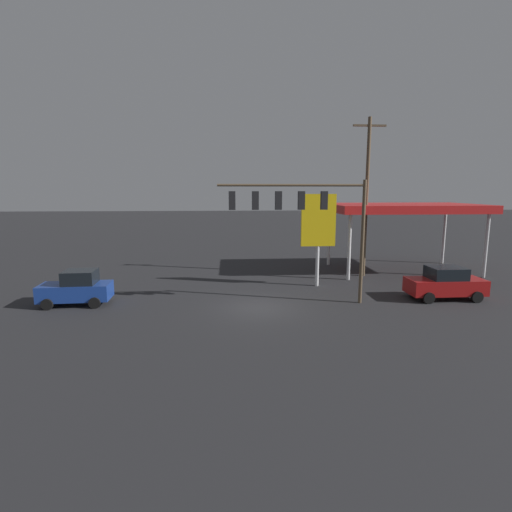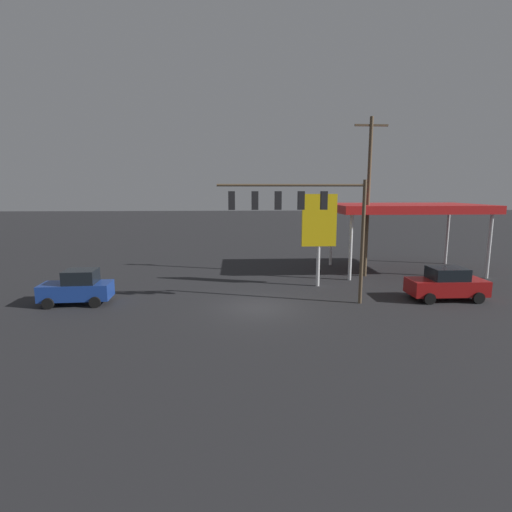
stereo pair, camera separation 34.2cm
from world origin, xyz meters
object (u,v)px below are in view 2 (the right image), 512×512
at_px(traffic_signal_assembly, 302,209).
at_px(utility_pole, 368,195).
at_px(price_sign, 319,223).
at_px(sedan_waiting, 446,284).
at_px(hatchback_crossing, 78,288).

distance_m(traffic_signal_assembly, utility_pole, 9.32).
relative_size(traffic_signal_assembly, price_sign, 1.33).
bearing_deg(sedan_waiting, traffic_signal_assembly, 2.91).
bearing_deg(hatchback_crossing, price_sign, -169.36).
distance_m(price_sign, hatchback_crossing, 15.23).
bearing_deg(sedan_waiting, price_sign, -28.48).
xyz_separation_m(price_sign, sedan_waiting, (-6.86, 3.74, -3.27)).
height_order(price_sign, hatchback_crossing, price_sign).
bearing_deg(price_sign, hatchback_crossing, 13.42).
relative_size(hatchback_crossing, sedan_waiting, 0.88).
distance_m(utility_pole, price_sign, 5.40).
xyz_separation_m(utility_pole, hatchback_crossing, (18.65, 6.34, -5.10)).
xyz_separation_m(traffic_signal_assembly, price_sign, (-1.88, -4.17, -1.14)).
height_order(traffic_signal_assembly, price_sign, traffic_signal_assembly).
bearing_deg(traffic_signal_assembly, sedan_waiting, -177.21).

